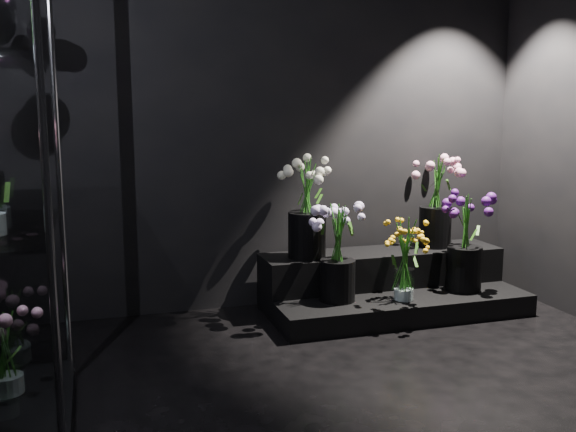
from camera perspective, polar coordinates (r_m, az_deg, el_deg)
name	(u,v)px	position (r m, az deg, el deg)	size (l,w,h in m)	color
floor	(380,430)	(3.08, 8.20, -18.30)	(4.00, 4.00, 0.00)	black
wall_back	(263,114)	(4.61, -2.25, 9.07)	(4.00, 4.00, 0.00)	black
display_riser	(388,285)	(4.74, 8.89, -6.12)	(1.81, 0.80, 0.40)	black
bouquet_orange_bells	(405,259)	(4.39, 10.32, -3.80)	(0.27, 0.27, 0.55)	white
bouquet_lilac	(338,245)	(4.30, 4.47, -2.59)	(0.48, 0.48, 0.66)	black
bouquet_purple	(465,239)	(4.72, 15.49, -1.96)	(0.35, 0.35, 0.68)	black
bouquet_cream_roses	(307,203)	(4.45, 1.71, 1.17)	(0.39, 0.39, 0.69)	black
bouquet_pink_roses	(436,194)	(4.93, 13.04, 1.96)	(0.44, 0.44, 0.69)	black
bouquet_case_base_pink	(6,348)	(3.32, -23.80, -10.71)	(0.31, 0.31, 0.42)	white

